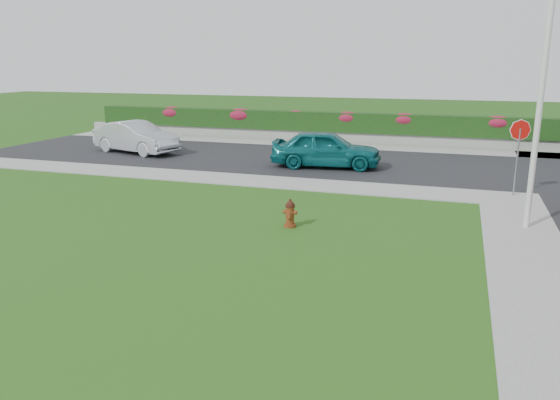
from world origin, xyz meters
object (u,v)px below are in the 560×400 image
(fire_hydrant, at_px, (290,214))
(sedan_silver, at_px, (136,137))
(sedan_teal, at_px, (326,149))
(utility_pole, at_px, (539,110))
(stop_sign, at_px, (519,139))

(fire_hydrant, relative_size, sedan_silver, 0.17)
(sedan_teal, height_order, utility_pole, utility_pole)
(sedan_teal, xyz_separation_m, sedan_silver, (-10.04, 0.78, -0.02))
(fire_hydrant, xyz_separation_m, utility_pole, (6.32, 1.92, 2.90))
(fire_hydrant, bearing_deg, sedan_teal, 97.33)
(fire_hydrant, relative_size, utility_pole, 0.12)
(sedan_silver, relative_size, stop_sign, 1.79)
(fire_hydrant, bearing_deg, utility_pole, 17.08)
(stop_sign, bearing_deg, fire_hydrant, -131.58)
(fire_hydrant, bearing_deg, sedan_silver, 139.21)
(stop_sign, bearing_deg, sedan_silver, 173.06)
(stop_sign, bearing_deg, utility_pole, -84.19)
(sedan_teal, height_order, sedan_silver, sedan_teal)
(sedan_silver, height_order, utility_pole, utility_pole)
(fire_hydrant, xyz_separation_m, sedan_teal, (-1.11, 8.91, 0.46))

